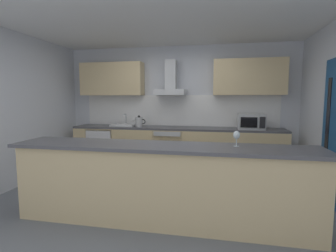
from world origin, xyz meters
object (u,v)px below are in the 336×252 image
at_px(oven, 170,148).
at_px(sink, 124,125).
at_px(kettle, 139,122).
at_px(microwave, 251,122).
at_px(range_hood, 171,84).
at_px(wine_glass, 237,136).
at_px(refrigerator, 104,147).

relative_size(oven, sink, 1.60).
bearing_deg(oven, kettle, -177.02).
relative_size(microwave, range_hood, 0.69).
distance_m(microwave, wine_glass, 2.20).
bearing_deg(range_hood, oven, -90.00).
bearing_deg(microwave, sink, 179.14).
distance_m(microwave, sink, 2.61).
bearing_deg(wine_glass, oven, 118.72).
xyz_separation_m(microwave, wine_glass, (-0.41, -2.16, 0.02)).
bearing_deg(kettle, oven, 2.98).
height_order(oven, kettle, kettle).
bearing_deg(sink, microwave, -0.86).
xyz_separation_m(microwave, sink, (-2.60, 0.04, -0.12)).
bearing_deg(wine_glass, sink, 134.98).
bearing_deg(range_hood, wine_glass, -62.65).
relative_size(oven, microwave, 1.60).
xyz_separation_m(oven, wine_glass, (1.20, -2.19, 0.61)).
bearing_deg(range_hood, refrigerator, -174.81).
xyz_separation_m(sink, range_hood, (1.00, 0.12, 0.86)).
distance_m(sink, kettle, 0.36).
xyz_separation_m(oven, microwave, (1.60, -0.03, 0.59)).
distance_m(sink, wine_glass, 3.11).
bearing_deg(range_hood, sink, -173.23).
relative_size(microwave, kettle, 1.73).
bearing_deg(refrigerator, kettle, -2.19).
relative_size(refrigerator, range_hood, 1.18).
xyz_separation_m(oven, kettle, (-0.65, -0.03, 0.55)).
distance_m(kettle, range_hood, 1.03).
xyz_separation_m(sink, kettle, (0.35, -0.04, 0.08)).
xyz_separation_m(kettle, wine_glass, (1.85, -2.15, 0.07)).
xyz_separation_m(refrigerator, wine_glass, (2.65, -2.18, 0.65)).
relative_size(microwave, sink, 1.00).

